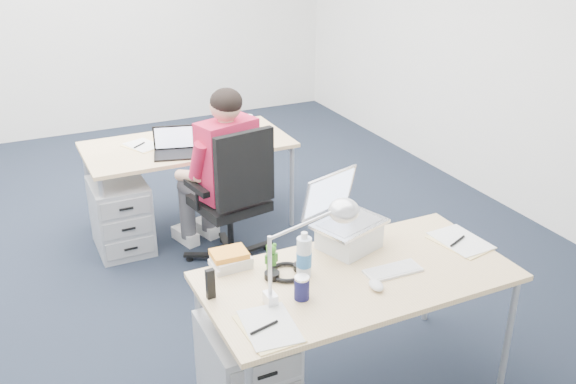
{
  "coord_description": "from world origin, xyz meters",
  "views": [
    {
      "loc": [
        -0.97,
        -3.99,
        2.46
      ],
      "look_at": [
        0.56,
        -0.77,
        0.85
      ],
      "focal_mm": 40.0,
      "sensor_mm": 36.0,
      "label": 1
    }
  ],
  "objects_px": {
    "headphones": "(287,271)",
    "water_bottle": "(304,255)",
    "can_koozie": "(302,288)",
    "office_chair": "(233,226)",
    "far_cup": "(248,122)",
    "computer_mouse": "(376,285)",
    "desk_near": "(358,282)",
    "book_stack": "(230,259)",
    "dark_laptop": "(174,142)",
    "seated_person": "(217,174)",
    "sunglasses": "(358,246)",
    "cordless_phone": "(210,284)",
    "bear_figurine": "(271,256)",
    "drawer_pedestal_far": "(121,216)",
    "desk_far": "(188,148)",
    "desk_lamp": "(299,252)",
    "wireless_keyboard": "(393,270)",
    "silver_laptop": "(350,215)",
    "drawer_pedestal_near": "(247,371)"
  },
  "relations": [
    {
      "from": "desk_far",
      "to": "water_bottle",
      "type": "height_order",
      "value": "water_bottle"
    },
    {
      "from": "bear_figurine",
      "to": "dark_laptop",
      "type": "bearing_deg",
      "value": 84.09
    },
    {
      "from": "headphones",
      "to": "water_bottle",
      "type": "distance_m",
      "value": 0.14
    },
    {
      "from": "book_stack",
      "to": "cordless_phone",
      "type": "height_order",
      "value": "cordless_phone"
    },
    {
      "from": "can_koozie",
      "to": "sunglasses",
      "type": "height_order",
      "value": "can_koozie"
    },
    {
      "from": "water_bottle",
      "to": "sunglasses",
      "type": "xyz_separation_m",
      "value": [
        0.4,
        0.13,
        -0.11
      ]
    },
    {
      "from": "seated_person",
      "to": "water_bottle",
      "type": "distance_m",
      "value": 1.63
    },
    {
      "from": "bear_figurine",
      "to": "book_stack",
      "type": "distance_m",
      "value": 0.22
    },
    {
      "from": "headphones",
      "to": "can_koozie",
      "type": "height_order",
      "value": "can_koozie"
    },
    {
      "from": "desk_near",
      "to": "book_stack",
      "type": "bearing_deg",
      "value": 148.1
    },
    {
      "from": "cordless_phone",
      "to": "seated_person",
      "type": "bearing_deg",
      "value": 64.74
    },
    {
      "from": "desk_lamp",
      "to": "office_chair",
      "type": "bearing_deg",
      "value": 60.86
    },
    {
      "from": "headphones",
      "to": "bear_figurine",
      "type": "distance_m",
      "value": 0.11
    },
    {
      "from": "book_stack",
      "to": "desk_lamp",
      "type": "height_order",
      "value": "desk_lamp"
    },
    {
      "from": "drawer_pedestal_far",
      "to": "desk_near",
      "type": "bearing_deg",
      "value": -69.45
    },
    {
      "from": "book_stack",
      "to": "dark_laptop",
      "type": "height_order",
      "value": "dark_laptop"
    },
    {
      "from": "wireless_keyboard",
      "to": "sunglasses",
      "type": "relative_size",
      "value": 3.31
    },
    {
      "from": "seated_person",
      "to": "sunglasses",
      "type": "xyz_separation_m",
      "value": [
        0.29,
        -1.49,
        0.08
      ]
    },
    {
      "from": "desk_lamp",
      "to": "computer_mouse",
      "type": "bearing_deg",
      "value": -34.99
    },
    {
      "from": "seated_person",
      "to": "silver_laptop",
      "type": "bearing_deg",
      "value": -96.62
    },
    {
      "from": "desk_near",
      "to": "bear_figurine",
      "type": "xyz_separation_m",
      "value": [
        -0.38,
        0.25,
        0.12
      ]
    },
    {
      "from": "desk_far",
      "to": "can_koozie",
      "type": "xyz_separation_m",
      "value": [
        -0.16,
        -2.34,
        0.11
      ]
    },
    {
      "from": "water_bottle",
      "to": "book_stack",
      "type": "distance_m",
      "value": 0.4
    },
    {
      "from": "desk_near",
      "to": "silver_laptop",
      "type": "height_order",
      "value": "silver_laptop"
    },
    {
      "from": "computer_mouse",
      "to": "can_koozie",
      "type": "distance_m",
      "value": 0.38
    },
    {
      "from": "office_chair",
      "to": "cordless_phone",
      "type": "relative_size",
      "value": 6.97
    },
    {
      "from": "dark_laptop",
      "to": "bear_figurine",
      "type": "bearing_deg",
      "value": -75.01
    },
    {
      "from": "drawer_pedestal_far",
      "to": "bear_figurine",
      "type": "xyz_separation_m",
      "value": [
        0.42,
        -1.89,
        0.53
      ]
    },
    {
      "from": "seated_person",
      "to": "headphones",
      "type": "relative_size",
      "value": 5.34
    },
    {
      "from": "office_chair",
      "to": "far_cup",
      "type": "bearing_deg",
      "value": 50.96
    },
    {
      "from": "headphones",
      "to": "bear_figurine",
      "type": "relative_size",
      "value": 1.73
    },
    {
      "from": "headphones",
      "to": "desk_lamp",
      "type": "distance_m",
      "value": 0.31
    },
    {
      "from": "desk_far",
      "to": "silver_laptop",
      "type": "relative_size",
      "value": 4.0
    },
    {
      "from": "headphones",
      "to": "water_bottle",
      "type": "relative_size",
      "value": 0.99
    },
    {
      "from": "desk_near",
      "to": "seated_person",
      "type": "bearing_deg",
      "value": 94.99
    },
    {
      "from": "can_koozie",
      "to": "dark_laptop",
      "type": "bearing_deg",
      "value": 90.23
    },
    {
      "from": "headphones",
      "to": "cordless_phone",
      "type": "height_order",
      "value": "cordless_phone"
    },
    {
      "from": "seated_person",
      "to": "desk_lamp",
      "type": "distance_m",
      "value": 1.82
    },
    {
      "from": "dark_laptop",
      "to": "far_cup",
      "type": "relative_size",
      "value": 2.77
    },
    {
      "from": "computer_mouse",
      "to": "can_koozie",
      "type": "xyz_separation_m",
      "value": [
        -0.37,
        0.08,
        0.04
      ]
    },
    {
      "from": "can_koozie",
      "to": "cordless_phone",
      "type": "height_order",
      "value": "cordless_phone"
    },
    {
      "from": "seated_person",
      "to": "desk_lamp",
      "type": "xyz_separation_m",
      "value": [
        -0.22,
        -1.78,
        0.32
      ]
    },
    {
      "from": "water_bottle",
      "to": "cordless_phone",
      "type": "distance_m",
      "value": 0.49
    },
    {
      "from": "computer_mouse",
      "to": "sunglasses",
      "type": "height_order",
      "value": "computer_mouse"
    },
    {
      "from": "drawer_pedestal_near",
      "to": "seated_person",
      "type": "bearing_deg",
      "value": 74.88
    },
    {
      "from": "wireless_keyboard",
      "to": "cordless_phone",
      "type": "height_order",
      "value": "cordless_phone"
    },
    {
      "from": "office_chair",
      "to": "cordless_phone",
      "type": "xyz_separation_m",
      "value": [
        -0.64,
        -1.42,
        0.5
      ]
    },
    {
      "from": "bear_figurine",
      "to": "headphones",
      "type": "bearing_deg",
      "value": -70.68
    },
    {
      "from": "drawer_pedestal_far",
      "to": "desk_lamp",
      "type": "relative_size",
      "value": 1.12
    },
    {
      "from": "headphones",
      "to": "water_bottle",
      "type": "xyz_separation_m",
      "value": [
        0.07,
        -0.05,
        0.1
      ]
    }
  ]
}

